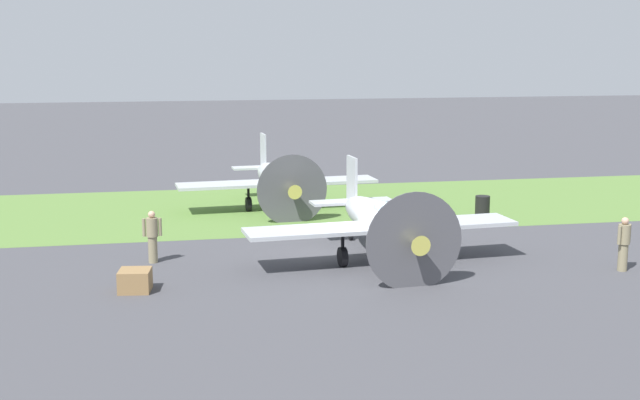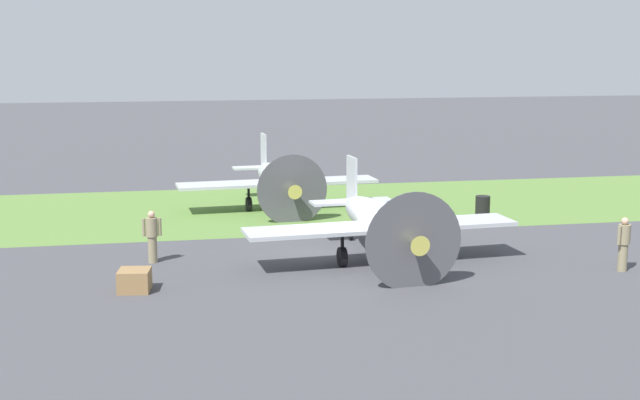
{
  "view_description": "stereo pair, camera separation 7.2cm",
  "coord_description": "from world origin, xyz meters",
  "px_view_note": "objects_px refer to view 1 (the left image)",
  "views": [
    {
      "loc": [
        6.13,
        26.72,
        7.13
      ],
      "look_at": [
        0.12,
        -4.68,
        1.19
      ],
      "focal_mm": 47.74,
      "sensor_mm": 36.0,
      "label": 1
    },
    {
      "loc": [
        6.06,
        26.74,
        7.13
      ],
      "look_at": [
        0.12,
        -4.68,
        1.19
      ],
      "focal_mm": 47.74,
      "sensor_mm": 36.0,
      "label": 2
    }
  ],
  "objects_px": {
    "supply_crate": "(135,281)",
    "ground_crew_chief": "(624,243)",
    "ground_crew_mechanic": "(152,236)",
    "fuel_drum": "(482,207)",
    "airplane_wingman": "(277,179)",
    "airplane_lead": "(380,221)"
  },
  "relations": [
    {
      "from": "airplane_wingman",
      "to": "ground_crew_chief",
      "type": "xyz_separation_m",
      "value": [
        -9.32,
        12.27,
        -0.39
      ]
    },
    {
      "from": "airplane_wingman",
      "to": "supply_crate",
      "type": "xyz_separation_m",
      "value": [
        5.8,
        11.67,
        -0.98
      ]
    },
    {
      "from": "airplane_lead",
      "to": "airplane_wingman",
      "type": "relative_size",
      "value": 1.04
    },
    {
      "from": "fuel_drum",
      "to": "supply_crate",
      "type": "height_order",
      "value": "fuel_drum"
    },
    {
      "from": "fuel_drum",
      "to": "airplane_wingman",
      "type": "bearing_deg",
      "value": -23.64
    },
    {
      "from": "fuel_drum",
      "to": "ground_crew_mechanic",
      "type": "bearing_deg",
      "value": 20.15
    },
    {
      "from": "ground_crew_chief",
      "to": "airplane_wingman",
      "type": "bearing_deg",
      "value": 101.56
    },
    {
      "from": "airplane_lead",
      "to": "fuel_drum",
      "type": "xyz_separation_m",
      "value": [
        -6.02,
        -6.13,
        -0.9
      ]
    },
    {
      "from": "airplane_wingman",
      "to": "ground_crew_chief",
      "type": "bearing_deg",
      "value": 123.1
    },
    {
      "from": "airplane_wingman",
      "to": "ground_crew_mechanic",
      "type": "bearing_deg",
      "value": 53.79
    },
    {
      "from": "airplane_lead",
      "to": "ground_crew_chief",
      "type": "bearing_deg",
      "value": 155.81
    },
    {
      "from": "supply_crate",
      "to": "airplane_lead",
      "type": "bearing_deg",
      "value": -165.69
    },
    {
      "from": "airplane_wingman",
      "to": "ground_crew_mechanic",
      "type": "distance_m",
      "value": 9.96
    },
    {
      "from": "airplane_wingman",
      "to": "airplane_lead",
      "type": "bearing_deg",
      "value": 97.89
    },
    {
      "from": "ground_crew_mechanic",
      "to": "supply_crate",
      "type": "height_order",
      "value": "ground_crew_mechanic"
    },
    {
      "from": "fuel_drum",
      "to": "supply_crate",
      "type": "xyz_separation_m",
      "value": [
        13.87,
        8.13,
        -0.13
      ]
    },
    {
      "from": "supply_crate",
      "to": "ground_crew_chief",
      "type": "bearing_deg",
      "value": 177.72
    },
    {
      "from": "airplane_wingman",
      "to": "ground_crew_chief",
      "type": "distance_m",
      "value": 15.42
    },
    {
      "from": "airplane_lead",
      "to": "supply_crate",
      "type": "bearing_deg",
      "value": 9.85
    },
    {
      "from": "airplane_lead",
      "to": "fuel_drum",
      "type": "relative_size",
      "value": 10.11
    },
    {
      "from": "airplane_lead",
      "to": "airplane_wingman",
      "type": "xyz_separation_m",
      "value": [
        2.06,
        -9.66,
        -0.05
      ]
    },
    {
      "from": "ground_crew_mechanic",
      "to": "fuel_drum",
      "type": "bearing_deg",
      "value": 20.31
    }
  ]
}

